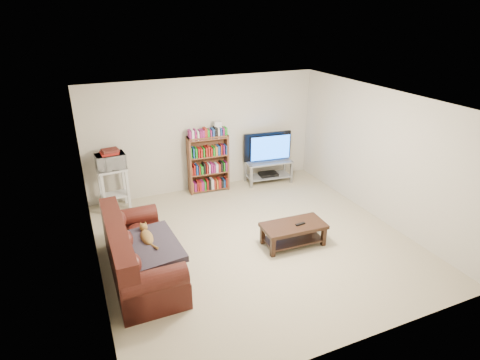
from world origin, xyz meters
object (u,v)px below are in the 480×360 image
sofa (137,257)px  bookshelf (208,163)px  coffee_table (293,230)px  tv_stand (268,168)px

sofa → bookshelf: size_ratio=1.66×
coffee_table → tv_stand: (0.82, 2.50, 0.08)m
coffee_table → bookshelf: (-0.57, 2.61, 0.37)m
coffee_table → tv_stand: tv_stand is taller
tv_stand → coffee_table: bearing=-102.2°
coffee_table → bookshelf: bookshelf is taller
sofa → tv_stand: bearing=34.8°
coffee_table → bookshelf: bearing=105.0°
tv_stand → bookshelf: 1.42m
sofa → bookshelf: (1.96, 2.44, 0.33)m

